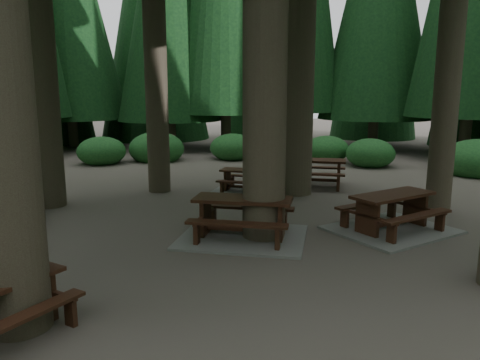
{
  "coord_description": "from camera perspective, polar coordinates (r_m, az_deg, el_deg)",
  "views": [
    {
      "loc": [
        -0.71,
        -8.68,
        2.91
      ],
      "look_at": [
        0.39,
        0.7,
        1.1
      ],
      "focal_mm": 35.0,
      "sensor_mm": 36.0,
      "label": 1
    }
  ],
  "objects": [
    {
      "name": "picnic_table_f",
      "position": [
        9.35,
        0.36,
        -5.42
      ],
      "size": [
        2.96,
        2.69,
        0.83
      ],
      "rotation": [
        0.0,
        0.0,
        -0.31
      ],
      "color": "gray",
      "rests_on": "ground"
    },
    {
      "name": "ground",
      "position": [
        9.18,
        -1.91,
        -7.64
      ],
      "size": [
        80.0,
        80.0,
        0.0
      ],
      "primitive_type": "plane",
      "color": "#564D46",
      "rests_on": "ground"
    },
    {
      "name": "shrub_ring",
      "position": [
        9.86,
        1.81,
        -3.91
      ],
      "size": [
        23.86,
        24.64,
        1.49
      ],
      "color": "#1B5125",
      "rests_on": "ground"
    },
    {
      "name": "picnic_table_c",
      "position": [
        13.57,
        0.93,
        -0.62
      ],
      "size": [
        2.44,
        2.26,
        0.67
      ],
      "rotation": [
        0.0,
        0.0,
        -0.4
      ],
      "color": "gray",
      "rests_on": "ground"
    },
    {
      "name": "picnic_table_d",
      "position": [
        14.62,
        8.96,
        1.43
      ],
      "size": [
        2.32,
        2.09,
        0.83
      ],
      "rotation": [
        0.0,
        0.0,
        -0.34
      ],
      "color": "#361B10",
      "rests_on": "ground"
    },
    {
      "name": "picnic_table_a",
      "position": [
        10.33,
        18.01,
        -4.45
      ],
      "size": [
        2.99,
        2.8,
        0.81
      ],
      "rotation": [
        0.0,
        0.0,
        0.45
      ],
      "color": "gray",
      "rests_on": "ground"
    }
  ]
}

